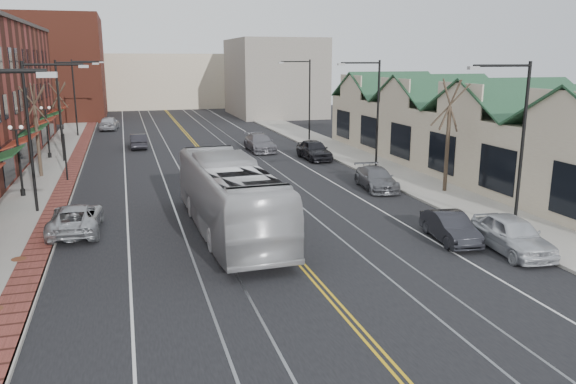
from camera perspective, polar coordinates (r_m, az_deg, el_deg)
ground at (r=19.41m, az=5.45°, el=-11.86°), size 160.00×160.00×0.00m
sidewalk_left at (r=37.56m, az=-24.08°, el=-0.36°), size 4.00×120.00×0.15m
sidewalk_right at (r=41.58m, az=10.69°, el=1.83°), size 4.00×120.00×0.15m
building_right at (r=44.24m, az=17.79°, el=5.04°), size 8.00×36.00×4.60m
backdrop_left at (r=86.77m, az=-22.99°, el=11.56°), size 14.00×18.00×14.00m
backdrop_mid at (r=101.55m, az=-12.78°, el=10.99°), size 22.00×14.00×9.00m
backdrop_right at (r=84.13m, az=-1.42°, el=11.55°), size 12.00×16.00×11.00m
streetlight_l_1 at (r=32.72m, az=-24.13°, el=6.58°), size 3.33×0.25×8.00m
streetlight_l_2 at (r=48.57m, az=-21.73°, el=8.66°), size 3.33×0.25×8.00m
streetlight_l_3 at (r=64.49m, az=-20.51°, el=9.72°), size 3.33×0.25×8.00m
streetlight_r_0 at (r=28.61m, az=22.14°, el=5.93°), size 3.33×0.25×8.00m
streetlight_r_1 at (r=42.27m, az=8.58°, el=8.88°), size 3.33×0.25×8.00m
streetlight_r_2 at (r=57.16m, az=1.77°, el=10.17°), size 3.33×0.25×8.00m
lamppost_l_2 at (r=37.28m, az=-25.61°, el=2.74°), size 0.84×0.28×4.27m
lamppost_l_3 at (r=51.00m, az=-23.23°, el=5.52°), size 0.84×0.28×4.27m
tree_left_near at (r=42.93m, az=-24.18°, el=5.90°), size 1.78×1.37×6.48m
tree_left_far at (r=58.77m, az=-22.17°, el=7.58°), size 1.66×1.28×6.02m
tree_right_mid at (r=36.08m, az=15.96°, el=5.72°), size 1.90×1.46×6.93m
manhole_far at (r=25.98m, az=-25.67°, el=-6.15°), size 0.60×0.60×0.02m
traffic_signal at (r=40.88m, az=-21.74°, el=4.15°), size 0.18×0.15×3.80m
transit_bus at (r=27.04m, az=-5.95°, el=-0.49°), size 3.45×13.03×3.60m
parked_suv at (r=29.11m, az=-20.75°, el=-2.54°), size 2.48×5.13×1.41m
parked_car_a at (r=26.37m, az=21.83°, el=-4.02°), size 2.38×4.89×1.61m
parked_car_b at (r=27.02m, az=16.15°, el=-3.46°), size 1.93×4.21×1.34m
parked_car_c at (r=36.73m, az=8.96°, el=1.37°), size 2.53×5.00×1.39m
parked_car_d at (r=46.99m, az=2.68°, el=4.30°), size 2.02×4.86×1.65m
distant_car_left at (r=54.76m, az=-14.97°, el=5.02°), size 1.53×4.20×1.38m
distant_car_right at (r=51.27m, az=-2.88°, el=5.01°), size 2.20×5.37×1.56m
distant_car_far at (r=69.94m, az=-17.71°, el=6.69°), size 2.43×5.00×1.65m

